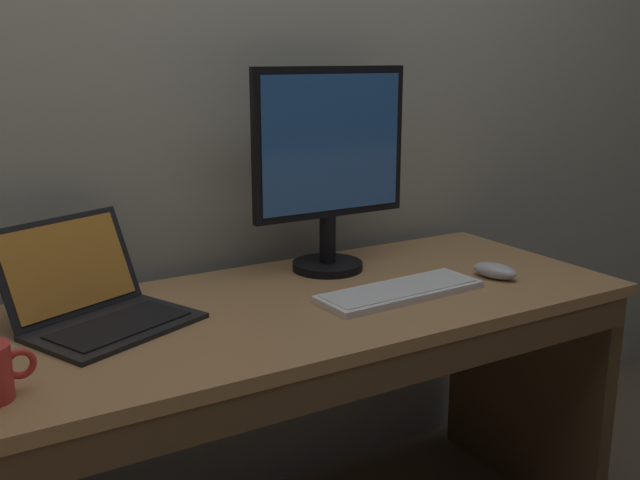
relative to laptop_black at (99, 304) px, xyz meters
The scene contains 5 objects.
desk 0.49m from the laptop_black, 13.58° to the right, with size 1.66×0.66×0.72m.
laptop_black is the anchor object (origin of this frame).
external_monitor 0.69m from the laptop_black, ahead, with size 0.44×0.19×0.54m.
wired_keyboard 0.70m from the laptop_black, 14.60° to the right, with size 0.43×0.16×0.02m.
computer_mouse 0.99m from the laptop_black, 11.18° to the right, with size 0.06×0.12×0.04m, color #B7B7BC.
Camera 1 is at (-0.77, -1.43, 1.29)m, focal length 41.23 mm.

